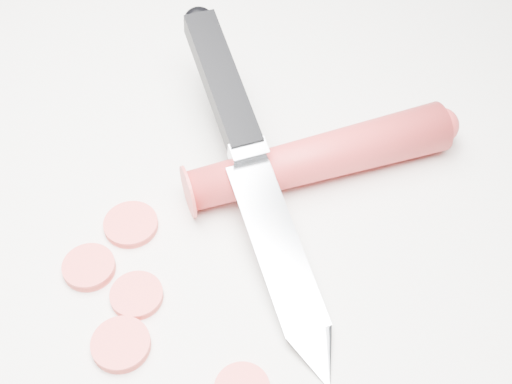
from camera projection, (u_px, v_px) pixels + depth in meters
The scene contains 7 objects.
ground at pixel (188, 255), 0.47m from camera, with size 2.40×2.40×0.00m, color silver.
carrot at pixel (319, 158), 0.50m from camera, with size 0.03×0.03×0.19m, color red.
carrot_slice_0 at pixel (121, 344), 0.42m from camera, with size 0.04×0.04×0.01m, color #E23B37.
carrot_slice_1 at pixel (89, 267), 0.46m from camera, with size 0.03×0.03×0.01m, color #E23B37.
carrot_slice_3 at pixel (131, 224), 0.48m from camera, with size 0.04×0.04×0.01m, color #E23B37.
carrot_slice_4 at pixel (137, 295), 0.45m from camera, with size 0.03×0.03×0.01m, color #E23B37.
kitchen_knife at pixel (256, 171), 0.46m from camera, with size 0.24×0.20×0.08m, color silver, non-canonical shape.
Camera 1 is at (0.18, -0.19, 0.39)m, focal length 50.00 mm.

